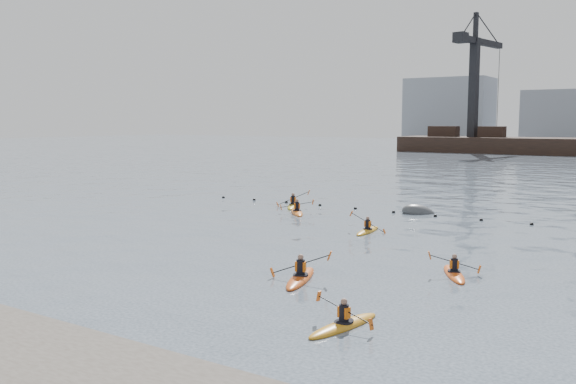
{
  "coord_description": "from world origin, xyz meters",
  "views": [
    {
      "loc": [
        14.32,
        -16.28,
        6.22
      ],
      "look_at": [
        -1.7,
        8.57,
        2.8
      ],
      "focal_mm": 38.0,
      "sensor_mm": 36.0,
      "label": 1
    }
  ],
  "objects_px": {
    "kayaker_1": "(344,324)",
    "kayaker_2": "(297,212)",
    "kayaker_5": "(293,205)",
    "kayaker_3": "(368,230)",
    "kayaker_0": "(301,277)",
    "kayaker_4": "(454,273)",
    "mooring_buoy": "(419,213)"
  },
  "relations": [
    {
      "from": "kayaker_2",
      "to": "mooring_buoy",
      "type": "relative_size",
      "value": 1.35
    },
    {
      "from": "kayaker_2",
      "to": "kayaker_3",
      "type": "height_order",
      "value": "kayaker_3"
    },
    {
      "from": "mooring_buoy",
      "to": "kayaker_0",
      "type": "bearing_deg",
      "value": -82.78
    },
    {
      "from": "kayaker_0",
      "to": "kayaker_2",
      "type": "height_order",
      "value": "kayaker_0"
    },
    {
      "from": "kayaker_2",
      "to": "kayaker_5",
      "type": "bearing_deg",
      "value": 88.91
    },
    {
      "from": "kayaker_1",
      "to": "kayaker_5",
      "type": "xyz_separation_m",
      "value": [
        -15.41,
        21.46,
        0.01
      ]
    },
    {
      "from": "kayaker_1",
      "to": "kayaker_4",
      "type": "bearing_deg",
      "value": 95.02
    },
    {
      "from": "kayaker_2",
      "to": "kayaker_4",
      "type": "height_order",
      "value": "kayaker_4"
    },
    {
      "from": "kayaker_1",
      "to": "kayaker_2",
      "type": "height_order",
      "value": "kayaker_2"
    },
    {
      "from": "kayaker_1",
      "to": "kayaker_3",
      "type": "distance_m",
      "value": 16.37
    },
    {
      "from": "kayaker_2",
      "to": "kayaker_5",
      "type": "xyz_separation_m",
      "value": [
        -1.91,
        2.52,
        0.01
      ]
    },
    {
      "from": "kayaker_3",
      "to": "kayaker_5",
      "type": "height_order",
      "value": "kayaker_5"
    },
    {
      "from": "kayaker_5",
      "to": "mooring_buoy",
      "type": "xyz_separation_m",
      "value": [
        8.92,
        1.96,
        -0.11
      ]
    },
    {
      "from": "kayaker_5",
      "to": "kayaker_2",
      "type": "bearing_deg",
      "value": -78.74
    },
    {
      "from": "kayaker_4",
      "to": "kayaker_5",
      "type": "distance_m",
      "value": 21.08
    },
    {
      "from": "kayaker_0",
      "to": "kayaker_1",
      "type": "height_order",
      "value": "kayaker_0"
    },
    {
      "from": "kayaker_3",
      "to": "kayaker_5",
      "type": "relative_size",
      "value": 0.89
    },
    {
      "from": "mooring_buoy",
      "to": "kayaker_4",
      "type": "bearing_deg",
      "value": -64.48
    },
    {
      "from": "kayaker_1",
      "to": "kayaker_0",
      "type": "bearing_deg",
      "value": 145.96
    },
    {
      "from": "kayaker_2",
      "to": "kayaker_4",
      "type": "distance_m",
      "value": 18.02
    },
    {
      "from": "kayaker_2",
      "to": "kayaker_4",
      "type": "xyz_separation_m",
      "value": [
        14.35,
        -10.9,
        -0.01
      ]
    },
    {
      "from": "kayaker_0",
      "to": "kayaker_4",
      "type": "xyz_separation_m",
      "value": [
        4.89,
        3.98,
        -0.02
      ]
    },
    {
      "from": "kayaker_3",
      "to": "kayaker_5",
      "type": "bearing_deg",
      "value": 139.43
    },
    {
      "from": "kayaker_0",
      "to": "kayaker_4",
      "type": "distance_m",
      "value": 6.31
    },
    {
      "from": "kayaker_4",
      "to": "kayaker_2",
      "type": "bearing_deg",
      "value": -65.57
    },
    {
      "from": "kayaker_0",
      "to": "kayaker_5",
      "type": "relative_size",
      "value": 1.03
    },
    {
      "from": "kayaker_3",
      "to": "kayaker_5",
      "type": "distance_m",
      "value": 11.06
    },
    {
      "from": "kayaker_1",
      "to": "kayaker_3",
      "type": "relative_size",
      "value": 1.02
    },
    {
      "from": "kayaker_0",
      "to": "kayaker_3",
      "type": "height_order",
      "value": "kayaker_0"
    },
    {
      "from": "kayaker_0",
      "to": "kayaker_5",
      "type": "bearing_deg",
      "value": 105.2
    },
    {
      "from": "kayaker_0",
      "to": "kayaker_2",
      "type": "relative_size",
      "value": 1.18
    },
    {
      "from": "kayaker_1",
      "to": "kayaker_2",
      "type": "distance_m",
      "value": 23.26
    }
  ]
}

